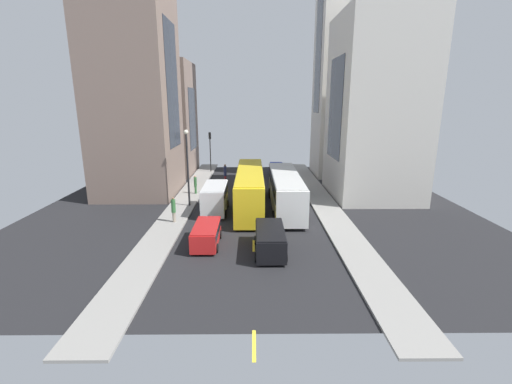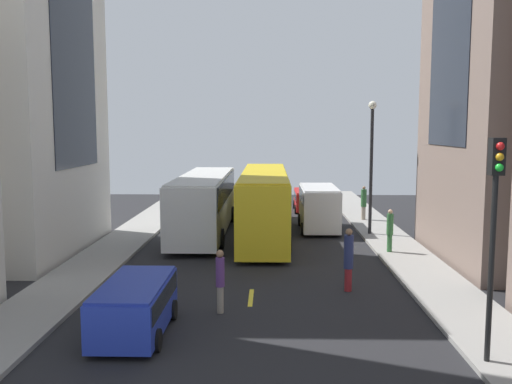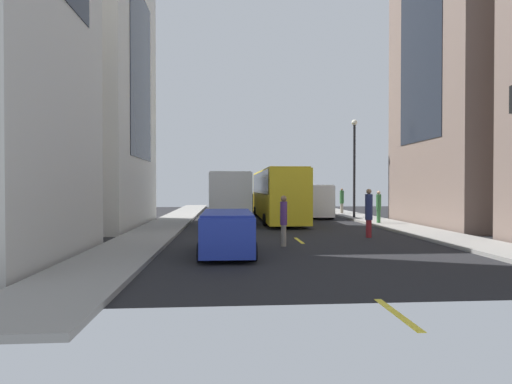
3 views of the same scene
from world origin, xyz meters
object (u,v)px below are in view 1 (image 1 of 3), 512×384
object	(u,v)px
pedestrian_crossing_mid	(225,173)
pedestrian_waiting_curb	(174,209)
delivery_van_white	(215,196)
traffic_light_near_corner	(210,144)
pedestrian_walking_far	(260,170)
car_blue_1	(277,169)
pedestrian_crossing_near	(195,184)
car_black_2	(270,238)
streetcar_yellow	(250,185)
city_bus_white	(285,188)
car_red_0	(206,233)

from	to	relation	value
pedestrian_crossing_mid	pedestrian_waiting_curb	bearing A→B (deg)	161.90
delivery_van_white	traffic_light_near_corner	size ratio (longest dim) A/B	0.90
pedestrian_walking_far	car_blue_1	bearing A→B (deg)	22.93
pedestrian_waiting_curb	pedestrian_crossing_near	distance (m)	9.35
car_black_2	pedestrian_crossing_mid	xyz separation A→B (m)	(4.65, -21.19, 0.24)
streetcar_yellow	pedestrian_walking_far	bearing A→B (deg)	-95.63
city_bus_white	car_red_0	distance (m)	10.93
pedestrian_waiting_curb	traffic_light_near_corner	size ratio (longest dim) A/B	0.38
streetcar_yellow	delivery_van_white	size ratio (longest dim) A/B	2.79
car_black_2	pedestrian_waiting_curb	xyz separation A→B (m)	(7.76, -5.87, 0.28)
car_black_2	traffic_light_near_corner	size ratio (longest dim) A/B	0.84
car_black_2	traffic_light_near_corner	distance (m)	28.75
city_bus_white	pedestrian_crossing_mid	distance (m)	12.92
city_bus_white	traffic_light_near_corner	xyz separation A→B (m)	(9.13, -17.58, 2.03)
city_bus_white	car_black_2	bearing A→B (deg)	79.25
car_red_0	car_black_2	xyz separation A→B (m)	(-4.47, 1.28, 0.11)
streetcar_yellow	car_red_0	size ratio (longest dim) A/B	3.44
pedestrian_waiting_curb	delivery_van_white	bearing A→B (deg)	167.88
car_black_2	streetcar_yellow	bearing A→B (deg)	-82.23
car_red_0	car_blue_1	world-z (taller)	car_blue_1
delivery_van_white	car_red_0	world-z (taller)	delivery_van_white
car_blue_1	pedestrian_walking_far	xyz separation A→B (m)	(2.30, 1.91, 0.23)
delivery_van_white	pedestrian_waiting_curb	distance (m)	4.37
streetcar_yellow	delivery_van_white	xyz separation A→B (m)	(3.18, 1.76, -0.61)
city_bus_white	pedestrian_waiting_curb	xyz separation A→B (m)	(9.67, 4.21, -0.73)
streetcar_yellow	traffic_light_near_corner	xyz separation A→B (m)	(5.75, -16.98, 1.92)
car_blue_1	pedestrian_waiting_curb	bearing A→B (deg)	63.44
car_red_0	pedestrian_crossing_near	distance (m)	14.24
pedestrian_waiting_curb	pedestrian_crossing_mid	world-z (taller)	pedestrian_crossing_mid
streetcar_yellow	traffic_light_near_corner	bearing A→B (deg)	-71.29
pedestrian_crossing_near	pedestrian_crossing_mid	size ratio (longest dim) A/B	0.87
car_black_2	pedestrian_crossing_near	size ratio (longest dim) A/B	2.32
delivery_van_white	pedestrian_waiting_curb	world-z (taller)	delivery_van_white
city_bus_white	car_black_2	world-z (taller)	city_bus_white
car_black_2	pedestrian_crossing_near	xyz separation A→B (m)	(7.43, -15.21, 0.23)
delivery_van_white	car_red_0	bearing A→B (deg)	91.31
pedestrian_walking_far	car_red_0	bearing A→B (deg)	-117.59
pedestrian_waiting_curb	traffic_light_near_corner	world-z (taller)	traffic_light_near_corner
city_bus_white	pedestrian_waiting_curb	bearing A→B (deg)	23.54
delivery_van_white	pedestrian_walking_far	bearing A→B (deg)	-106.80
car_blue_1	pedestrian_crossing_near	bearing A→B (deg)	47.52
delivery_van_white	car_blue_1	distance (m)	18.04
streetcar_yellow	car_black_2	world-z (taller)	streetcar_yellow
car_black_2	pedestrian_crossing_mid	world-z (taller)	pedestrian_crossing_mid
car_black_2	pedestrian_waiting_curb	size ratio (longest dim) A/B	2.19
pedestrian_walking_far	pedestrian_crossing_near	size ratio (longest dim) A/B	1.03
pedestrian_walking_far	car_black_2	bearing A→B (deg)	-106.34
city_bus_white	delivery_van_white	distance (m)	6.68
pedestrian_walking_far	pedestrian_crossing_mid	distance (m)	5.15
city_bus_white	pedestrian_crossing_near	xyz separation A→B (m)	(9.34, -5.12, -0.78)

